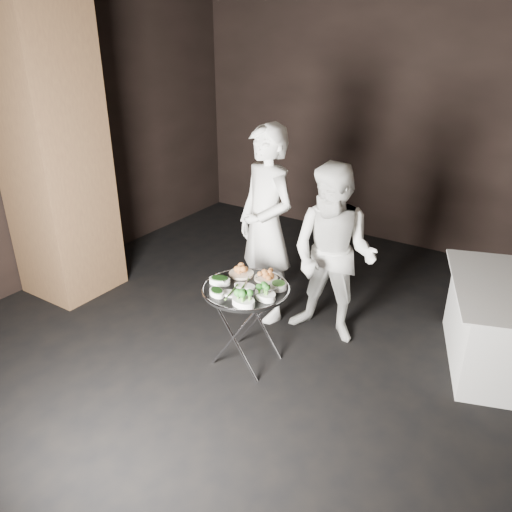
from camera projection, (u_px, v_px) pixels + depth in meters
The scene contains 18 objects.
floor at pixel (252, 385), 4.09m from camera, with size 6.00×7.00×0.05m, color black.
wall_back at pixel (411, 129), 6.12m from camera, with size 6.00×0.05×3.00m, color black.
wall_left at pixel (0, 153), 4.96m from camera, with size 0.05×7.00×3.00m, color black.
column_left at pixel (54, 153), 4.97m from camera, with size 0.80×0.80×3.00m, color brown.
tray_stand at pixel (246, 322), 4.18m from camera, with size 0.48×0.41×0.71m.
serving_tray at pixel (246, 289), 4.05m from camera, with size 0.72×0.72×0.04m.
potato_plate_a at pixel (241, 271), 4.24m from camera, with size 0.21×0.21×0.08m.
potato_plate_b at pixel (266, 276), 4.17m from camera, with size 0.20×0.20×0.07m.
greens_bowl at pixel (278, 285), 4.01m from camera, with size 0.14×0.14×0.08m.
asparagus_plate_a at pixel (245, 285), 4.05m from camera, with size 0.20×0.14×0.04m.
asparagus_plate_b at pixel (232, 293), 3.93m from camera, with size 0.20×0.14×0.04m.
spinach_bowl_a at pixel (220, 280), 4.10m from camera, with size 0.21×0.17×0.07m.
spinach_bowl_b at pixel (217, 292), 3.92m from camera, with size 0.18×0.15×0.06m.
broccoli_bowl_a at pixel (265, 294), 3.88m from camera, with size 0.23×0.20×0.08m.
broccoli_bowl_b at pixel (243, 301), 3.78m from camera, with size 0.21×0.17×0.08m.
serving_utensils at pixel (252, 280), 4.06m from camera, with size 0.58×0.44×0.01m.
waiter_left at pixel (266, 226), 4.68m from camera, with size 0.69×0.45×1.90m, color white.
waiter_right at pixel (333, 256), 4.37m from camera, with size 0.80×0.62×1.64m, color white.
Camera 1 is at (1.82, -2.71, 2.66)m, focal length 35.00 mm.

